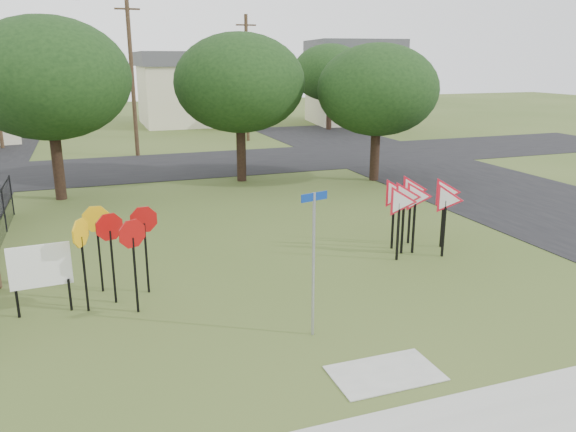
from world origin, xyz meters
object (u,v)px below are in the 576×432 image
at_px(street_name_sign, 313,256).
at_px(info_board, 40,269).
at_px(stop_sign_cluster, 113,235).
at_px(yield_sign_cluster, 417,198).

height_order(street_name_sign, info_board, street_name_sign).
distance_m(street_name_sign, stop_sign_cluster, 4.87).
bearing_deg(street_name_sign, yield_sign_cluster, 38.60).
height_order(stop_sign_cluster, info_board, stop_sign_cluster).
bearing_deg(yield_sign_cluster, street_name_sign, -141.40).
bearing_deg(street_name_sign, stop_sign_cluster, 140.03).
bearing_deg(info_board, yield_sign_cluster, 5.02).
bearing_deg(info_board, stop_sign_cluster, 5.02).
bearing_deg(stop_sign_cluster, street_name_sign, -39.97).
xyz_separation_m(street_name_sign, yield_sign_cluster, (4.87, 3.88, -0.11)).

